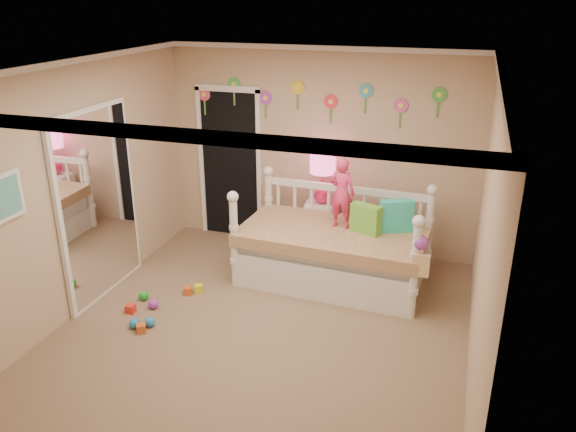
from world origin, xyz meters
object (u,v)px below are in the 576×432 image
(daybed, at_px, (333,235))
(child, at_px, (342,193))
(table_lamp, at_px, (323,168))
(nightstand, at_px, (321,228))

(daybed, bearing_deg, child, 64.36)
(table_lamp, bearing_deg, child, -57.60)
(daybed, height_order, child, child)
(nightstand, relative_size, table_lamp, 0.96)
(nightstand, distance_m, table_lamp, 0.81)
(child, height_order, nightstand, child)
(daybed, xyz_separation_m, child, (0.06, 0.11, 0.48))
(child, bearing_deg, daybed, 66.23)
(daybed, xyz_separation_m, table_lamp, (-0.32, 0.72, 0.57))
(child, relative_size, nightstand, 1.21)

